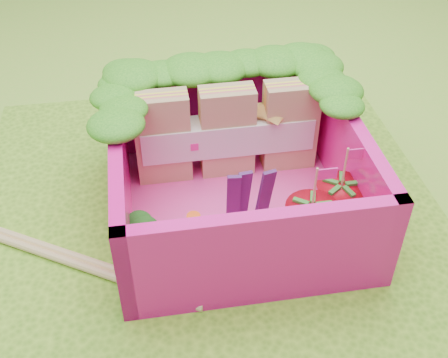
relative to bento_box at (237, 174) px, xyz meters
name	(u,v)px	position (x,y,z in m)	size (l,w,h in m)	color
ground	(210,212)	(-0.15, 0.05, -0.31)	(14.00, 14.00, 0.00)	#89D13B
placemat	(210,210)	(-0.15, 0.05, -0.29)	(2.60, 2.60, 0.03)	#5C9C23
bento_floor	(237,208)	(0.00, 0.00, -0.25)	(1.30, 1.30, 0.05)	#F23D9E
bento_box	(237,174)	(0.00, 0.00, 0.00)	(1.30, 1.30, 0.55)	#FF1598
lettuce_ruffle	(223,75)	(0.00, 0.48, 0.33)	(1.43, 0.83, 0.11)	#207E16
sandwich_stack	(228,132)	(0.01, 0.33, 0.04)	(1.05, 0.18, 0.55)	tan
broccoli	(144,233)	(-0.52, -0.31, -0.06)	(0.31, 0.31, 0.24)	#68AF54
carrot_sticks	(188,239)	(-0.31, -0.34, -0.10)	(0.14, 0.14, 0.26)	#FF5A15
purple_wedges	(247,197)	(0.02, -0.15, -0.04)	(0.24, 0.05, 0.38)	#401751
strawberry_left	(310,225)	(0.31, -0.36, -0.09)	(0.27, 0.27, 0.51)	red
strawberry_right	(338,204)	(0.50, -0.22, -0.09)	(0.26, 0.26, 0.50)	red
snap_peas	(318,223)	(0.40, -0.23, -0.20)	(0.59, 0.56, 0.05)	green
chopsticks	(15,240)	(-1.21, -0.04, -0.25)	(1.99, 1.24, 0.04)	#DFC47A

